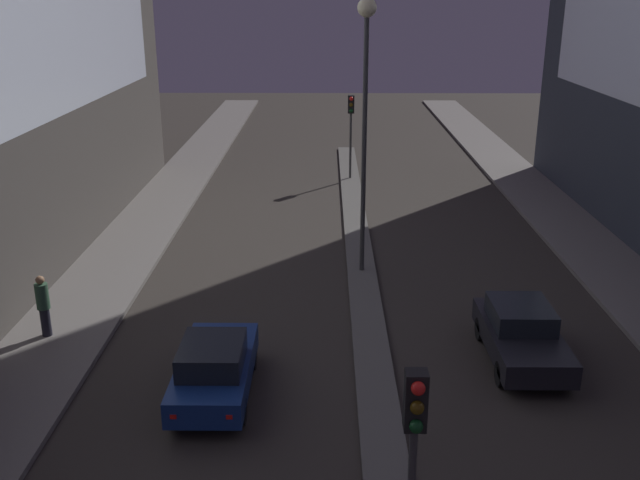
{
  "coord_description": "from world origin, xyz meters",
  "views": [
    {
      "loc": [
        -1.25,
        -4.36,
        9.32
      ],
      "look_at": [
        -1.45,
        18.33,
        1.41
      ],
      "focal_mm": 40.0,
      "sensor_mm": 36.0,
      "label": 1
    }
  ],
  "objects_px": {
    "pedestrian_on_left_sidewalk": "(43,304)",
    "car_left_lane": "(214,368)",
    "car_right_lane": "(521,334)",
    "street_lamp": "(366,79)",
    "traffic_light_near": "(414,443)",
    "traffic_light_mid": "(351,118)"
  },
  "relations": [
    {
      "from": "traffic_light_near",
      "to": "traffic_light_mid",
      "type": "height_order",
      "value": "same"
    },
    {
      "from": "car_left_lane",
      "to": "pedestrian_on_left_sidewalk",
      "type": "xyz_separation_m",
      "value": [
        -5.19,
        2.9,
        0.34
      ]
    },
    {
      "from": "car_right_lane",
      "to": "pedestrian_on_left_sidewalk",
      "type": "relative_size",
      "value": 2.26
    },
    {
      "from": "car_left_lane",
      "to": "car_right_lane",
      "type": "bearing_deg",
      "value": 13.49
    },
    {
      "from": "traffic_light_near",
      "to": "pedestrian_on_left_sidewalk",
      "type": "relative_size",
      "value": 2.37
    },
    {
      "from": "pedestrian_on_left_sidewalk",
      "to": "car_left_lane",
      "type": "bearing_deg",
      "value": -29.2
    },
    {
      "from": "car_left_lane",
      "to": "pedestrian_on_left_sidewalk",
      "type": "relative_size",
      "value": 2.25
    },
    {
      "from": "street_lamp",
      "to": "traffic_light_near",
      "type": "bearing_deg",
      "value": -90.0
    },
    {
      "from": "car_right_lane",
      "to": "pedestrian_on_left_sidewalk",
      "type": "bearing_deg",
      "value": 175.56
    },
    {
      "from": "pedestrian_on_left_sidewalk",
      "to": "traffic_light_near",
      "type": "bearing_deg",
      "value": -46.04
    },
    {
      "from": "street_lamp",
      "to": "car_right_lane",
      "type": "bearing_deg",
      "value": -57.56
    },
    {
      "from": "car_right_lane",
      "to": "street_lamp",
      "type": "bearing_deg",
      "value": 122.44
    },
    {
      "from": "car_right_lane",
      "to": "pedestrian_on_left_sidewalk",
      "type": "distance_m",
      "value": 13.1
    },
    {
      "from": "traffic_light_mid",
      "to": "traffic_light_near",
      "type": "bearing_deg",
      "value": -90.0
    },
    {
      "from": "traffic_light_near",
      "to": "pedestrian_on_left_sidewalk",
      "type": "xyz_separation_m",
      "value": [
        -9.13,
        9.46,
        -2.17
      ]
    },
    {
      "from": "traffic_light_mid",
      "to": "car_left_lane",
      "type": "relative_size",
      "value": 1.05
    },
    {
      "from": "traffic_light_near",
      "to": "car_left_lane",
      "type": "distance_m",
      "value": 8.05
    },
    {
      "from": "traffic_light_mid",
      "to": "car_left_lane",
      "type": "bearing_deg",
      "value": -100.56
    },
    {
      "from": "traffic_light_near",
      "to": "pedestrian_on_left_sidewalk",
      "type": "distance_m",
      "value": 13.32
    },
    {
      "from": "traffic_light_mid",
      "to": "car_left_lane",
      "type": "distance_m",
      "value": 21.62
    },
    {
      "from": "street_lamp",
      "to": "pedestrian_on_left_sidewalk",
      "type": "xyz_separation_m",
      "value": [
        -9.13,
        -5.18,
        -5.58
      ]
    },
    {
      "from": "traffic_light_near",
      "to": "street_lamp",
      "type": "xyz_separation_m",
      "value": [
        0.0,
        14.64,
        3.41
      ]
    }
  ]
}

